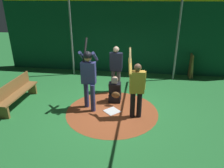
# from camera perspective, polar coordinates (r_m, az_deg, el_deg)

# --- Properties ---
(ground_plane) EXTENTS (27.25, 27.25, 0.00)m
(ground_plane) POSITION_cam_1_polar(r_m,az_deg,el_deg) (6.79, -0.00, -7.40)
(ground_plane) COLOR #287A38
(dirt_circle) EXTENTS (2.91, 2.91, 0.01)m
(dirt_circle) POSITION_cam_1_polar(r_m,az_deg,el_deg) (6.79, -0.00, -7.38)
(dirt_circle) COLOR #9E4C28
(dirt_circle) RESTS_ON ground
(home_plate) EXTENTS (0.59, 0.59, 0.01)m
(home_plate) POSITION_cam_1_polar(r_m,az_deg,el_deg) (6.78, -0.00, -7.32)
(home_plate) COLOR white
(home_plate) RESTS_ON dirt_circle
(batter) EXTENTS (0.68, 0.49, 2.23)m
(batter) POSITION_cam_1_polar(r_m,az_deg,el_deg) (6.50, -6.35, 2.53)
(batter) COLOR navy
(batter) RESTS_ON ground
(catcher) EXTENTS (0.58, 0.40, 0.94)m
(catcher) POSITION_cam_1_polar(r_m,az_deg,el_deg) (7.23, 0.84, -2.16)
(catcher) COLOR black
(catcher) RESTS_ON ground
(umpire) EXTENTS (0.22, 0.49, 1.75)m
(umpire) POSITION_cam_1_polar(r_m,az_deg,el_deg) (7.78, 1.07, 4.62)
(umpire) COLOR #4C4C51
(umpire) RESTS_ON ground
(visitor) EXTENTS (0.55, 0.53, 2.05)m
(visitor) POSITION_cam_1_polar(r_m,az_deg,el_deg) (6.12, 6.64, -0.85)
(visitor) COLOR black
(visitor) RESTS_ON ground
(back_wall) EXTENTS (0.23, 11.25, 3.44)m
(back_wall) POSITION_cam_1_polar(r_m,az_deg,el_deg) (9.85, 3.30, 12.97)
(back_wall) COLOR #0F472D
(back_wall) RESTS_ON ground
(cage_frame) EXTENTS (6.42, 4.59, 3.42)m
(cage_frame) POSITION_cam_1_polar(r_m,az_deg,el_deg) (5.95, -0.00, 12.97)
(cage_frame) COLOR gray
(cage_frame) RESTS_ON ground
(bat_rack) EXTENTS (0.70, 0.16, 1.05)m
(bat_rack) POSITION_cam_1_polar(r_m,az_deg,el_deg) (10.11, 20.44, 4.56)
(bat_rack) COLOR olive
(bat_rack) RESTS_ON ground
(bench) EXTENTS (1.98, 0.36, 0.85)m
(bench) POSITION_cam_1_polar(r_m,az_deg,el_deg) (7.68, -24.32, -2.03)
(bench) COLOR olive
(bench) RESTS_ON ground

